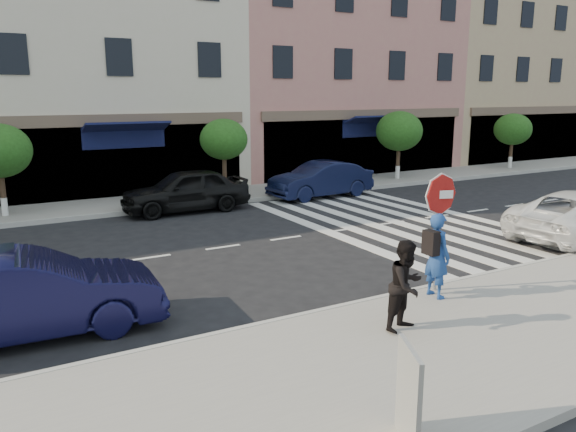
% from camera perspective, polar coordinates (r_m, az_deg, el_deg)
% --- Properties ---
extents(ground, '(120.00, 120.00, 0.00)m').
position_cam_1_polar(ground, '(12.23, 0.83, -7.58)').
color(ground, black).
rests_on(ground, ground).
extents(sidewalk_near, '(60.00, 4.50, 0.15)m').
position_cam_1_polar(sidewalk_near, '(9.42, 12.81, -13.77)').
color(sidewalk_near, gray).
rests_on(sidewalk_near, ground).
extents(sidewalk_far, '(60.00, 3.00, 0.15)m').
position_cam_1_polar(sidewalk_far, '(22.09, -13.78, 1.34)').
color(sidewalk_far, gray).
rests_on(sidewalk_far, ground).
extents(building_centre, '(11.00, 9.00, 11.00)m').
position_cam_1_polar(building_centre, '(27.46, -19.01, 14.52)').
color(building_centre, beige).
rests_on(building_centre, ground).
extents(building_east_mid, '(13.00, 9.00, 13.00)m').
position_cam_1_polar(building_east_mid, '(32.09, 3.31, 16.54)').
color(building_east_mid, tan).
rests_on(building_east_mid, ground).
extents(building_east_far, '(12.00, 9.00, 12.00)m').
position_cam_1_polar(building_east_far, '(40.21, 18.94, 14.37)').
color(building_east_far, tan).
rests_on(building_east_far, ground).
extents(street_tree_c, '(1.90, 1.90, 3.04)m').
position_cam_1_polar(street_tree_c, '(22.58, -6.55, 7.70)').
color(street_tree_c, '#473323').
rests_on(street_tree_c, sidewalk_far).
extents(street_tree_ea, '(2.20, 2.20, 3.19)m').
position_cam_1_polar(street_tree_ea, '(27.38, 11.23, 8.44)').
color(street_tree_ea, '#473323').
rests_on(street_tree_ea, sidewalk_far).
extents(street_tree_eb, '(2.00, 2.00, 2.94)m').
position_cam_1_polar(street_tree_eb, '(33.16, 21.87, 8.16)').
color(street_tree_eb, '#473323').
rests_on(street_tree_eb, sidewalk_far).
extents(stop_sign, '(0.83, 0.32, 2.47)m').
position_cam_1_polar(stop_sign, '(11.75, 15.20, 1.01)').
color(stop_sign, gray).
rests_on(stop_sign, sidewalk_near).
extents(photographer, '(0.41, 0.63, 1.72)m').
position_cam_1_polar(photographer, '(11.59, 14.89, -3.89)').
color(photographer, navy).
rests_on(photographer, sidewalk_near).
extents(walker, '(0.91, 0.79, 1.60)m').
position_cam_1_polar(walker, '(9.91, 11.95, -6.91)').
color(walker, black).
rests_on(walker, sidewalk_near).
extents(poster_board, '(0.39, 0.75, 1.22)m').
position_cam_1_polar(poster_board, '(6.93, 12.19, -17.64)').
color(poster_board, beige).
rests_on(poster_board, sidewalk_near).
extents(car_near_mid, '(4.74, 1.93, 1.53)m').
position_cam_1_polar(car_near_mid, '(10.78, -25.15, -7.31)').
color(car_near_mid, black).
rests_on(car_near_mid, ground).
extents(car_far_mid, '(4.54, 1.85, 1.54)m').
position_cam_1_polar(car_far_mid, '(20.40, -10.38, 2.59)').
color(car_far_mid, black).
rests_on(car_far_mid, ground).
extents(car_far_right, '(4.49, 1.80, 1.45)m').
position_cam_1_polar(car_far_right, '(22.92, 3.34, 3.72)').
color(car_far_right, black).
rests_on(car_far_right, ground).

